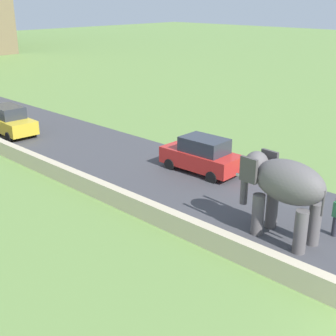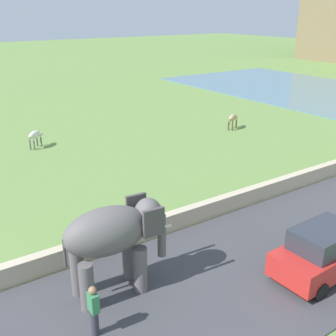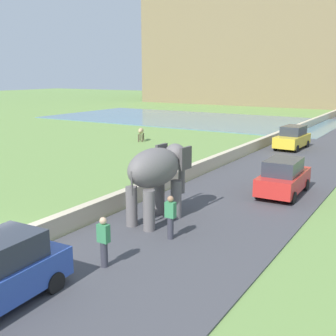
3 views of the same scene
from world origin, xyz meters
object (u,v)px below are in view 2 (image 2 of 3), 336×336
elephant (114,235)px  person_beside_elephant (94,310)px  car_red (325,251)px  cow_white (35,135)px  cow_tan (233,118)px

elephant → person_beside_elephant: bearing=-44.6°
car_red → person_beside_elephant: bearing=-102.5°
person_beside_elephant → cow_white: person_beside_elephant is taller
car_red → cow_white: size_ratio=3.11×
cow_tan → cow_white: same height
cow_tan → car_red: bearing=-33.2°
elephant → car_red: (3.14, 6.22, -1.14)m
cow_tan → cow_white: (-3.83, -13.67, 0.00)m
elephant → cow_tan: size_ratio=2.52×
elephant → cow_white: 16.35m
elephant → person_beside_elephant: 2.33m
cow_tan → cow_white: bearing=-105.7°
person_beside_elephant → cow_white: 18.00m
person_beside_elephant → car_red: car_red is taller
person_beside_elephant → cow_white: (-17.54, 4.04, -0.04)m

